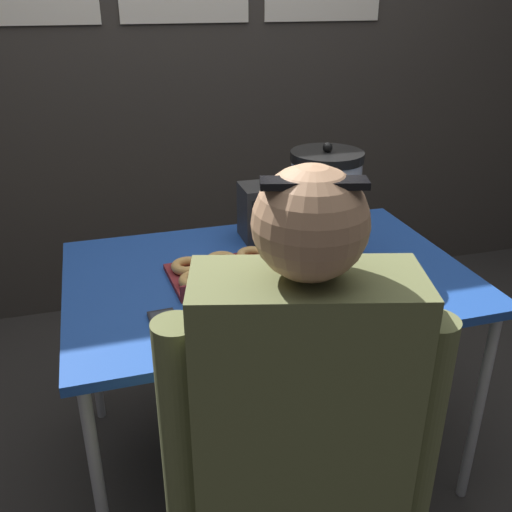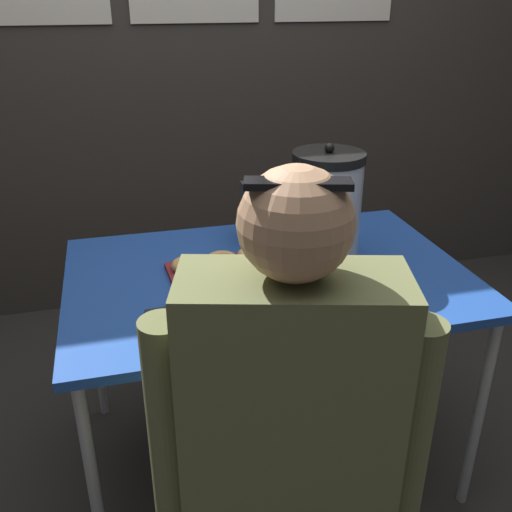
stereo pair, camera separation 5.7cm
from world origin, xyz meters
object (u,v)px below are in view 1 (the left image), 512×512
(donut_box, at_px, (227,271))
(person_seated, at_px, (300,473))
(space_heater, at_px, (267,211))
(cell_phone, at_px, (165,325))
(coffee_urn, at_px, (325,206))

(donut_box, distance_m, person_seated, 0.69)
(space_heater, bearing_deg, donut_box, -128.53)
(donut_box, relative_size, person_seated, 0.28)
(cell_phone, relative_size, person_seated, 0.12)
(donut_box, xyz_separation_m, cell_phone, (-0.22, -0.23, -0.02))
(donut_box, relative_size, coffee_urn, 0.96)
(coffee_urn, relative_size, person_seated, 0.30)
(donut_box, height_order, person_seated, person_seated)
(cell_phone, bearing_deg, space_heater, 46.24)
(cell_phone, xyz_separation_m, space_heater, (0.43, 0.49, 0.09))
(cell_phone, height_order, person_seated, person_seated)
(person_seated, bearing_deg, coffee_urn, -100.09)
(space_heater, bearing_deg, person_seated, -103.19)
(coffee_urn, bearing_deg, space_heater, 121.82)
(donut_box, xyz_separation_m, space_heater, (0.21, 0.26, 0.07))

